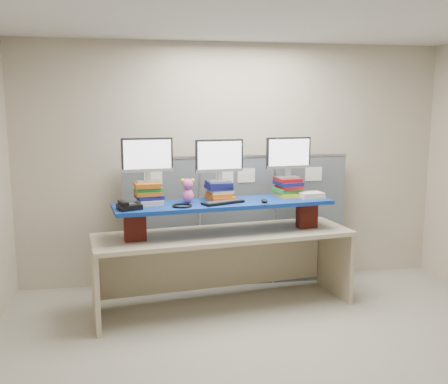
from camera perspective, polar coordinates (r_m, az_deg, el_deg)
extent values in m
cube|color=#BEB29C|center=(3.95, 6.48, -0.01)|extent=(5.00, 4.00, 2.80)
cube|color=#A9A493|center=(4.40, 6.12, -18.24)|extent=(5.00, 4.00, 0.01)
cube|color=silver|center=(3.97, 6.88, 20.29)|extent=(5.00, 4.00, 0.01)
cube|color=#4F565D|center=(5.68, -7.14, -3.79)|extent=(0.85, 0.05, 1.50)
cube|color=#4F565D|center=(5.78, 1.49, -3.49)|extent=(0.85, 0.05, 1.50)
cube|color=#4F565D|center=(6.00, 9.65, -3.13)|extent=(0.85, 0.05, 1.50)
cube|color=#ADAFB4|center=(5.66, 1.52, 4.08)|extent=(2.60, 0.06, 0.03)
cube|color=white|center=(5.55, -8.10, 1.65)|extent=(0.20, 0.00, 0.16)
cube|color=white|center=(5.63, 0.07, 1.85)|extent=(0.20, 0.00, 0.16)
cube|color=white|center=(5.67, 2.56, 1.90)|extent=(0.20, 0.00, 0.16)
cube|color=white|center=(5.89, 10.20, 2.05)|extent=(0.20, 0.00, 0.16)
cube|color=#BAAD8E|center=(5.11, 0.00, -4.90)|extent=(2.71, 1.12, 0.04)
cube|color=#BAAD8E|center=(5.01, -14.48, -10.29)|extent=(0.14, 0.71, 0.76)
cube|color=#BAAD8E|center=(5.73, 12.55, -7.70)|extent=(0.14, 0.71, 0.76)
cube|color=maroon|center=(4.84, -10.15, -3.91)|extent=(0.22, 0.14, 0.28)
cube|color=maroon|center=(5.36, 9.45, -2.56)|extent=(0.22, 0.14, 0.28)
cube|color=navy|center=(5.04, 0.00, -1.35)|extent=(2.26, 0.85, 0.04)
cube|color=#B6B5AE|center=(4.97, -8.51, -1.08)|extent=(0.27, 0.32, 0.05)
cube|color=#131755|center=(4.98, -8.56, -0.51)|extent=(0.30, 0.33, 0.04)
cube|color=#C75A12|center=(4.97, -8.75, -0.07)|extent=(0.28, 0.32, 0.04)
cube|color=#23842D|center=(4.96, -8.64, 0.38)|extent=(0.28, 0.29, 0.04)
cube|color=#C75A12|center=(4.95, -8.81, 0.85)|extent=(0.27, 0.30, 0.04)
cube|color=#C75A12|center=(5.14, -0.44, -0.67)|extent=(0.30, 0.34, 0.04)
cube|color=#C75A12|center=(5.13, -0.59, -0.26)|extent=(0.25, 0.29, 0.04)
cube|color=#B6B5AE|center=(5.14, -0.45, 0.17)|extent=(0.25, 0.30, 0.04)
cube|color=#131755|center=(5.13, -0.63, 0.54)|extent=(0.27, 0.31, 0.03)
cube|color=#131755|center=(5.13, -0.61, 0.96)|extent=(0.26, 0.31, 0.04)
cube|color=yellow|center=(5.41, 7.41, -0.27)|extent=(0.28, 0.32, 0.04)
cube|color=#23842D|center=(5.41, 7.24, 0.19)|extent=(0.28, 0.30, 0.05)
cube|color=maroon|center=(5.39, 7.43, 0.61)|extent=(0.24, 0.30, 0.04)
cube|color=#131755|center=(5.40, 7.34, 1.01)|extent=(0.28, 0.32, 0.04)
cube|color=maroon|center=(5.40, 7.29, 1.43)|extent=(0.27, 0.29, 0.04)
cube|color=#ACACB1|center=(4.95, -8.69, 1.20)|extent=(0.24, 0.17, 0.02)
cube|color=#ACACB1|center=(4.94, -8.71, 1.80)|extent=(0.06, 0.05, 0.09)
cube|color=black|center=(4.92, -8.77, 4.23)|extent=(0.50, 0.10, 0.33)
cube|color=white|center=(4.90, -8.76, 4.21)|extent=(0.46, 0.07, 0.29)
cube|color=#ACACB1|center=(5.11, -0.53, 1.25)|extent=(0.24, 0.17, 0.02)
cube|color=#ACACB1|center=(5.11, -0.53, 1.84)|extent=(0.06, 0.05, 0.09)
cube|color=black|center=(5.08, -0.54, 4.18)|extent=(0.50, 0.10, 0.33)
cube|color=white|center=(5.06, -0.50, 4.16)|extent=(0.46, 0.07, 0.29)
cube|color=#ACACB1|center=(5.38, 7.31, 1.68)|extent=(0.24, 0.17, 0.02)
cube|color=#ACACB1|center=(5.38, 7.33, 2.24)|extent=(0.06, 0.05, 0.09)
cube|color=black|center=(5.35, 7.37, 4.47)|extent=(0.50, 0.10, 0.33)
cube|color=white|center=(5.34, 7.44, 4.45)|extent=(0.46, 0.07, 0.29)
cube|color=black|center=(4.93, -0.11, -1.20)|extent=(0.45, 0.31, 0.02)
cube|color=#29292B|center=(4.93, -0.11, -1.04)|extent=(0.38, 0.24, 0.00)
ellipsoid|color=black|center=(5.00, 4.64, -1.02)|extent=(0.08, 0.12, 0.04)
cube|color=black|center=(4.73, -10.75, -1.67)|extent=(0.25, 0.24, 0.05)
cube|color=#29292B|center=(4.73, -10.76, -1.33)|extent=(0.13, 0.13, 0.01)
cube|color=black|center=(4.70, -11.44, -1.24)|extent=(0.11, 0.18, 0.03)
torus|color=black|center=(4.80, -4.81, -1.55)|extent=(0.26, 0.26, 0.02)
ellipsoid|color=#F05BAD|center=(5.00, -4.15, -0.44)|extent=(0.12, 0.11, 0.13)
sphere|color=#F05BAD|center=(4.98, -4.16, 0.93)|extent=(0.11, 0.11, 0.11)
sphere|color=yellow|center=(4.97, -4.72, 1.28)|extent=(0.05, 0.05, 0.05)
sphere|color=yellow|center=(4.98, -3.62, 1.31)|extent=(0.05, 0.05, 0.05)
cube|color=beige|center=(5.33, 9.91, -0.51)|extent=(0.27, 0.23, 0.03)
cube|color=beige|center=(5.32, 9.92, -0.20)|extent=(0.26, 0.22, 0.03)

